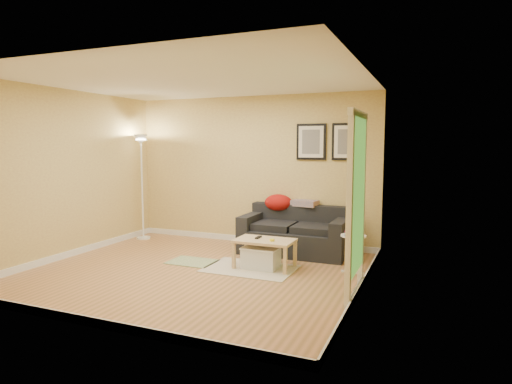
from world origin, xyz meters
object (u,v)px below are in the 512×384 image
at_px(sofa, 295,230).
at_px(coffee_table, 265,254).
at_px(storage_bin, 261,258).
at_px(floor_lamp, 142,190).
at_px(book_stack, 353,233).
at_px(side_table, 353,254).

bearing_deg(sofa, coffee_table, -97.78).
distance_m(sofa, storage_bin, 1.07).
distance_m(storage_bin, floor_lamp, 3.05).
bearing_deg(book_stack, sofa, 121.93).
bearing_deg(book_stack, storage_bin, 169.88).
bearing_deg(book_stack, coffee_table, 168.24).
relative_size(sofa, storage_bin, 3.33).
xyz_separation_m(storage_bin, book_stack, (1.24, 0.26, 0.41)).
xyz_separation_m(book_stack, floor_lamp, (-4.01, 0.74, 0.36)).
xyz_separation_m(coffee_table, book_stack, (1.20, 0.21, 0.36)).
relative_size(book_stack, floor_lamp, 0.12).
bearing_deg(floor_lamp, book_stack, -10.43).
xyz_separation_m(coffee_table, floor_lamp, (-2.81, 0.95, 0.72)).
height_order(sofa, book_stack, sofa).
height_order(sofa, side_table, sofa).
height_order(coffee_table, storage_bin, coffee_table).
bearing_deg(side_table, coffee_table, -169.16).
relative_size(sofa, floor_lamp, 0.87).
relative_size(storage_bin, book_stack, 2.20).
distance_m(sofa, book_stack, 1.33).
xyz_separation_m(sofa, storage_bin, (-0.18, -1.04, -0.22)).
bearing_deg(side_table, storage_bin, -167.56).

